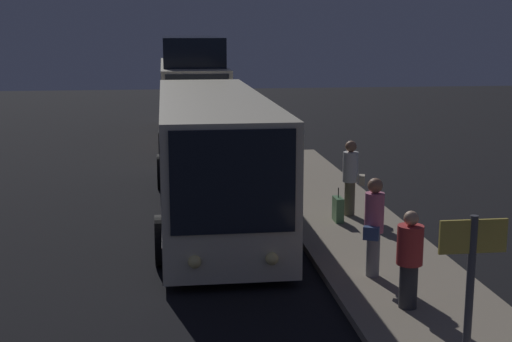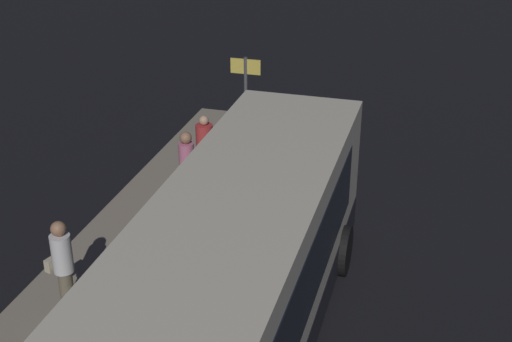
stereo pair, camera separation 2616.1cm
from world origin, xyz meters
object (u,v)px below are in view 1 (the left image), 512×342
object	(u,v)px
suitcase	(338,209)
sign_post	(470,280)
bus_lead	(212,156)
passenger_boarding	(410,257)
passenger_with_bags	(374,223)
bus_second	(191,94)
passenger_waiting	(351,175)

from	to	relation	value
suitcase	sign_post	distance (m)	8.26
bus_lead	passenger_boarding	xyz separation A→B (m)	(6.82, 2.75, -0.51)
passenger_with_bags	bus_second	bearing A→B (deg)	-55.77
passenger_waiting	sign_post	size ratio (longest dim) A/B	0.80
passenger_with_bags	bus_lead	bearing A→B (deg)	-37.63
bus_second	passenger_boarding	size ratio (longest dim) A/B	7.04
bus_lead	passenger_boarding	world-z (taller)	bus_lead
sign_post	suitcase	bearing A→B (deg)	177.34
passenger_boarding	passenger_with_bags	bearing A→B (deg)	57.27
passenger_with_bags	suitcase	world-z (taller)	passenger_with_bags
sign_post	passenger_waiting	bearing A→B (deg)	174.67
passenger_waiting	sign_post	xyz separation A→B (m)	(8.68, -0.81, 0.48)
bus_second	bus_lead	bearing A→B (deg)	-0.00
passenger_with_bags	suitcase	distance (m)	3.91
bus_second	passenger_waiting	world-z (taller)	bus_second
passenger_waiting	suitcase	xyz separation A→B (m)	(0.52, -0.43, -0.72)
bus_second	passenger_boarding	xyz separation A→B (m)	(19.72, 2.75, -0.91)
passenger_waiting	passenger_boarding	bearing A→B (deg)	10.47
suitcase	sign_post	bearing A→B (deg)	-2.66
passenger_waiting	bus_lead	bearing A→B (deg)	-89.62
passenger_waiting	suitcase	size ratio (longest dim) A/B	2.26
bus_second	passenger_waiting	bearing A→B (deg)	13.52
bus_second	suitcase	distance (m)	14.71
suitcase	sign_post	world-z (taller)	sign_post
passenger_boarding	passenger_waiting	bearing A→B (deg)	46.46
passenger_boarding	suitcase	xyz separation A→B (m)	(-5.37, 0.15, -0.58)
bus_second	passenger_with_bags	distance (m)	18.37
passenger_boarding	sign_post	world-z (taller)	sign_post
passenger_boarding	sign_post	bearing A→B (deg)	-132.75
passenger_with_bags	sign_post	bearing A→B (deg)	114.84
passenger_with_bags	sign_post	size ratio (longest dim) A/B	0.80
bus_second	passenger_with_bags	bearing A→B (deg)	8.17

